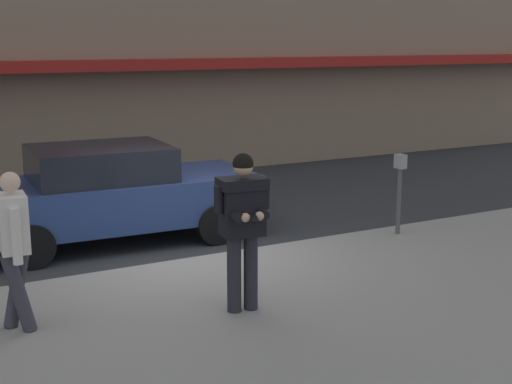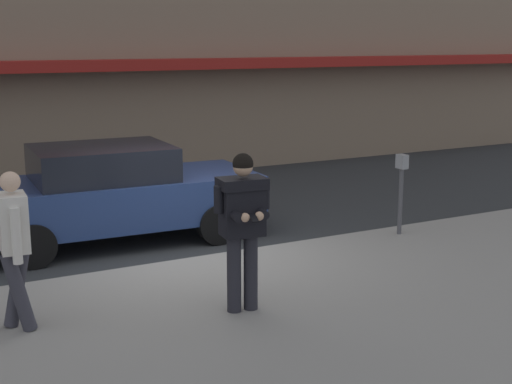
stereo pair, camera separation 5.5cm
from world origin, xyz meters
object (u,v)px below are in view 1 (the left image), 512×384
parking_meter (400,182)px  pedestrian_in_light_coat (14,241)px  man_texting_on_phone (243,215)px  parked_sedan_mid (110,193)px

parking_meter → pedestrian_in_light_coat: bearing=-169.8°
man_texting_on_phone → pedestrian_in_light_coat: man_texting_on_phone is taller
parked_sedan_mid → pedestrian_in_light_coat: size_ratio=2.69×
parked_sedan_mid → pedestrian_in_light_coat: (-2.01, -3.26, 0.32)m
pedestrian_in_light_coat → parking_meter: bearing=10.2°
parked_sedan_mid → parking_meter: 4.53m
man_texting_on_phone → pedestrian_in_light_coat: 2.42m
man_texting_on_phone → parking_meter: man_texting_on_phone is taller
parked_sedan_mid → parking_meter: (3.97, -2.19, 0.18)m
parking_meter → parked_sedan_mid: bearing=151.1°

